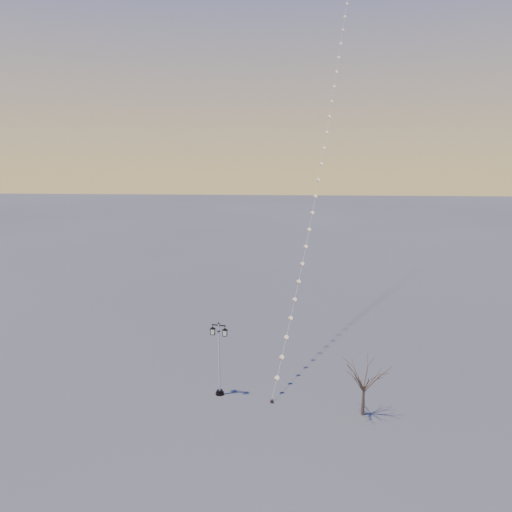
{
  "coord_description": "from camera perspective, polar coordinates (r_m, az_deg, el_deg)",
  "views": [
    {
      "loc": [
        2.72,
        -30.62,
        16.4
      ],
      "look_at": [
        0.5,
        5.92,
        8.7
      ],
      "focal_mm": 36.51,
      "sensor_mm": 36.0,
      "label": 1
    }
  ],
  "objects": [
    {
      "name": "bare_tree",
      "position": [
        33.52,
        11.77,
        -12.94
      ],
      "size": [
        2.15,
        2.15,
        3.56
      ],
      "rotation": [
        0.0,
        0.0,
        0.02
      ],
      "color": "brown",
      "rests_on": "ground"
    },
    {
      "name": "ground",
      "position": [
        34.85,
        -1.46,
        -16.2
      ],
      "size": [
        300.0,
        300.0,
        0.0
      ],
      "primitive_type": "plane",
      "color": "#4C4C4C",
      "rests_on": "ground"
    },
    {
      "name": "kite_train",
      "position": [
        48.76,
        7.25,
        13.42
      ],
      "size": [
        8.4,
        35.29,
        35.74
      ],
      "rotation": [
        0.0,
        0.0,
        0.12
      ],
      "color": "black",
      "rests_on": "ground"
    },
    {
      "name": "street_lamp",
      "position": [
        35.27,
        -4.05,
        -10.78
      ],
      "size": [
        1.27,
        0.64,
        5.11
      ],
      "rotation": [
        0.0,
        0.0,
        -0.23
      ],
      "color": "black",
      "rests_on": "ground"
    }
  ]
}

